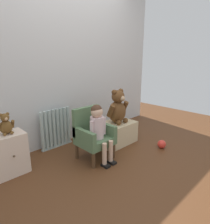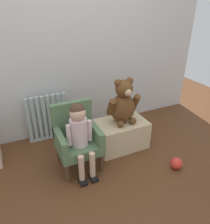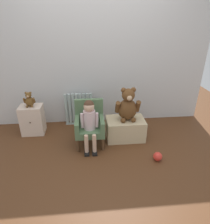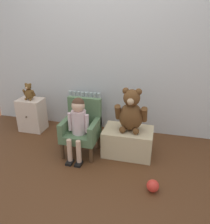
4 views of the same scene
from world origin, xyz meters
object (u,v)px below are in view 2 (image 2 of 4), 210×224
object	(u,v)px
child_armchair	(77,137)
toy_ball	(176,163)
radiator	(47,118)
large_teddy_bear	(123,104)
low_bench	(120,134)
child_figure	(79,130)

from	to	relation	value
child_armchair	toy_ball	xyz separation A→B (m)	(0.89, -0.51, -0.27)
child_armchair	toy_ball	size ratio (longest dim) A/B	5.55
radiator	large_teddy_bear	bearing A→B (deg)	-34.92
child_armchair	radiator	bearing A→B (deg)	105.82
large_teddy_bear	low_bench	bearing A→B (deg)	-171.93
radiator	low_bench	distance (m)	0.91
radiator	child_figure	world-z (taller)	child_figure
large_teddy_bear	toy_ball	size ratio (longest dim) A/B	4.26
radiator	toy_ball	world-z (taller)	radiator
large_teddy_bear	child_armchair	bearing A→B (deg)	-171.18
radiator	large_teddy_bear	distance (m)	0.95
radiator	large_teddy_bear	world-z (taller)	large_teddy_bear
large_teddy_bear	toy_ball	world-z (taller)	large_teddy_bear
child_figure	low_bench	bearing A→B (deg)	19.47
child_figure	toy_ball	world-z (taller)	child_figure
child_figure	radiator	bearing A→B (deg)	103.51
radiator	low_bench	bearing A→B (deg)	-35.84
child_armchair	large_teddy_bear	size ratio (longest dim) A/B	1.30
low_bench	child_figure	bearing A→B (deg)	-160.53
toy_ball	radiator	bearing A→B (deg)	133.63
child_figure	large_teddy_bear	distance (m)	0.61
child_armchair	low_bench	bearing A→B (deg)	8.85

